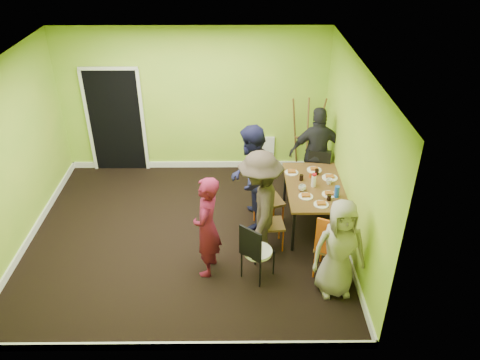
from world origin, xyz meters
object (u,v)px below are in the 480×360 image
Objects in this scene: dining_table at (314,188)px; person_standing at (207,227)px; thermos at (314,181)px; person_left_far at (251,179)px; chair_left_near at (267,220)px; person_front_end at (339,249)px; chair_front_end at (332,244)px; chair_bentwood at (255,250)px; chair_left_far at (264,197)px; easel at (306,136)px; orange_bottle at (310,175)px; chair_back_end at (319,167)px; person_left_near at (260,206)px; person_back_end at (317,153)px; blue_bottle at (337,192)px.

dining_table is 0.97× the size of person_standing.
person_left_far reaches higher than thermos.
person_standing is at bearing -63.59° from chair_left_near.
person_standing is 1.06× the size of person_front_end.
person_standing is at bearing -160.30° from chair_front_end.
chair_left_far is at bearing 120.70° from chair_bentwood.
easel reaches higher than chair_front_end.
thermos is at bearing 72.47° from chair_left_far.
person_left_far is (-0.98, -0.25, 0.10)m from orange_bottle.
chair_bentwood is at bearing -153.99° from chair_front_end.
orange_bottle is at bearing 141.11° from person_standing.
chair_left_far reaches higher than chair_back_end.
orange_bottle is 0.04× the size of person_left_far.
dining_table is at bearing 41.77° from thermos.
chair_left_far is at bearing 178.04° from person_left_near.
chair_left_far is at bearing -178.34° from thermos.
chair_bentwood is (-0.20, -0.72, 0.01)m from chair_left_near.
orange_bottle is at bearing 89.30° from person_front_end.
easel is (0.08, 1.72, 0.09)m from dining_table.
person_back_end is 1.16× the size of person_front_end.
person_front_end reaches higher than orange_bottle.
chair_front_end reaches higher than chair_left_far.
chair_back_end is (0.97, 1.33, 0.17)m from chair_left_near.
person_left_far is at bearing 36.46° from person_back_end.
easel is at bearing 95.53° from blue_bottle.
chair_left_near is 1.15m from blue_bottle.
person_standing is at bearing 46.97° from person_back_end.
chair_left_far is 0.65× the size of person_standing.
thermos reaches higher than dining_table.
dining_table is 0.27m from orange_bottle.
thermos is at bearing 120.63° from chair_left_near.
person_left_far is at bearing -163.75° from chair_left_near.
chair_left_near is at bearing -17.50° from chair_left_far.
person_front_end is at bearing 87.06° from person_back_end.
chair_left_far is 1.76m from person_front_end.
chair_left_far is 5.11× the size of thermos.
person_standing is at bearing -145.88° from dining_table.
person_left_near is 1.03× the size of person_back_end.
person_left_far is at bearing -165.52° from orange_bottle.
person_left_far is at bearing -122.72° from easel.
chair_front_end is 3.01m from easel.
person_left_far reaches higher than person_standing.
dining_table is 1.58× the size of chair_back_end.
person_left_far is 1.51m from person_back_end.
dining_table is 1.29m from chair_front_end.
person_left_near is 2.00m from person_back_end.
chair_left_far is at bearing 152.28° from person_standing.
chair_back_end is 0.56× the size of person_back_end.
easel reaches higher than person_standing.
chair_front_end is at bearing 44.85° from chair_left_near.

